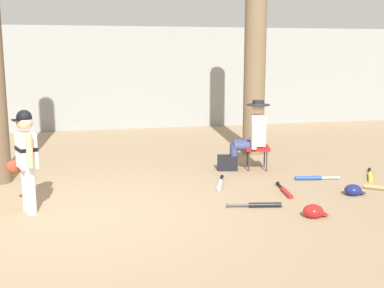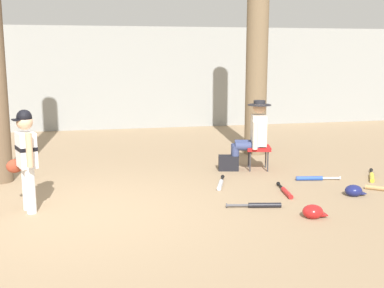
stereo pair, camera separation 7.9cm
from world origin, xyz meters
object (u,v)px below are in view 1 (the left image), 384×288
object	(u,v)px
folding_stool	(257,149)
bat_aluminum_silver	(220,184)
young_ballplayer	(25,154)
batting_helmet_red	(313,211)
tree_behind_spectator	(255,45)
bat_blue_youth	(312,178)
handbag_beside_stool	(227,163)
bat_yellow_trainer	(370,176)
bat_black_composite	(261,205)
bat_red_barrel	(286,191)
batting_helmet_navy	(353,190)
seated_spectator	(252,133)

from	to	relation	value
folding_stool	bat_aluminum_silver	world-z (taller)	folding_stool
young_ballplayer	batting_helmet_red	world-z (taller)	young_ballplayer
tree_behind_spectator	bat_blue_youth	world-z (taller)	tree_behind_spectator
young_ballplayer	handbag_beside_stool	distance (m)	3.53
bat_blue_youth	batting_helmet_red	world-z (taller)	batting_helmet_red
bat_aluminum_silver	bat_yellow_trainer	distance (m)	2.51
tree_behind_spectator	handbag_beside_stool	xyz separation A→B (m)	(-0.92, -1.27, -2.00)
bat_black_composite	tree_behind_spectator	bearing A→B (deg)	71.79
bat_red_barrel	bat_blue_youth	bearing A→B (deg)	40.60
handbag_beside_stool	bat_blue_youth	xyz separation A→B (m)	(1.12, -0.93, -0.10)
bat_aluminum_silver	bat_blue_youth	bearing A→B (deg)	0.36
bat_aluminum_silver	young_ballplayer	bearing A→B (deg)	-167.04
bat_aluminum_silver	handbag_beside_stool	bearing A→B (deg)	66.82
young_ballplayer	folding_stool	bearing A→B (deg)	22.64
handbag_beside_stool	batting_helmet_red	size ratio (longest dim) A/B	1.13
bat_black_composite	young_ballplayer	bearing A→B (deg)	170.41
bat_aluminum_silver	batting_helmet_navy	world-z (taller)	batting_helmet_navy
seated_spectator	bat_yellow_trainer	distance (m)	2.05
tree_behind_spectator	folding_stool	distance (m)	2.24
bat_blue_youth	handbag_beside_stool	bearing A→B (deg)	140.41
young_ballplayer	bat_blue_youth	world-z (taller)	young_ballplayer
batting_helmet_red	folding_stool	bearing A→B (deg)	85.58
folding_stool	seated_spectator	distance (m)	0.29
bat_blue_youth	bat_red_barrel	world-z (taller)	same
folding_stool	batting_helmet_red	distance (m)	2.54
young_ballplayer	bat_blue_youth	bearing A→B (deg)	8.51
seated_spectator	bat_blue_youth	distance (m)	1.29
bat_blue_youth	bat_black_composite	xyz separation A→B (m)	(-1.29, -1.13, 0.00)
bat_aluminum_silver	bat_blue_youth	xyz separation A→B (m)	(1.52, 0.01, 0.00)
bat_yellow_trainer	batting_helmet_navy	bearing A→B (deg)	-134.69
folding_stool	seated_spectator	xyz separation A→B (m)	(-0.10, 0.02, 0.28)
bat_aluminum_silver	bat_red_barrel	xyz separation A→B (m)	(0.80, -0.61, 0.00)
tree_behind_spectator	seated_spectator	xyz separation A→B (m)	(-0.50, -1.29, -1.49)
handbag_beside_stool	batting_helmet_navy	distance (m)	2.24
bat_red_barrel	young_ballplayer	bearing A→B (deg)	-179.71
bat_blue_youth	bat_red_barrel	distance (m)	0.95
folding_stool	tree_behind_spectator	bearing A→B (deg)	72.92
bat_black_composite	batting_helmet_red	distance (m)	0.71
seated_spectator	bat_red_barrel	size ratio (longest dim) A/B	1.68
folding_stool	bat_blue_youth	bearing A→B (deg)	-55.56
bat_red_barrel	bat_yellow_trainer	world-z (taller)	same
folding_stool	bat_aluminum_silver	distance (m)	1.32
bat_black_composite	batting_helmet_navy	xyz separation A→B (m)	(1.48, 0.24, 0.04)
young_ballplayer	bat_blue_youth	size ratio (longest dim) A/B	1.84
folding_stool	bat_black_composite	size ratio (longest dim) A/B	0.67
tree_behind_spectator	seated_spectator	bearing A→B (deg)	-111.15
bat_yellow_trainer	batting_helmet_navy	size ratio (longest dim) A/B	2.39
young_ballplayer	bat_red_barrel	distance (m)	3.59
handbag_beside_stool	bat_black_composite	distance (m)	2.07
batting_helmet_red	bat_blue_youth	bearing A→B (deg)	63.95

